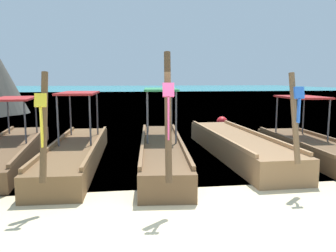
{
  "coord_description": "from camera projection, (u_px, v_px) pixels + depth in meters",
  "views": [
    {
      "loc": [
        -1.3,
        -5.38,
        2.37
      ],
      "look_at": [
        0.0,
        3.61,
        1.1
      ],
      "focal_mm": 35.94,
      "sensor_mm": 36.0,
      "label": 1
    }
  ],
  "objects": [
    {
      "name": "ground",
      "position": [
        198.0,
        218.0,
        5.78
      ],
      "size": [
        120.0,
        120.0,
        0.0
      ],
      "primitive_type": "plane",
      "color": "beige"
    },
    {
      "name": "sea_water",
      "position": [
        126.0,
        91.0,
        66.18
      ],
      "size": [
        120.0,
        120.0,
        0.0
      ],
      "primitive_type": "plane",
      "color": "teal",
      "rests_on": "ground"
    },
    {
      "name": "longtail_boat_violet_ribbon",
      "position": [
        12.0,
        149.0,
        10.0
      ],
      "size": [
        1.84,
        7.25,
        2.68
      ],
      "color": "brown",
      "rests_on": "ground"
    },
    {
      "name": "longtail_boat_yellow_ribbon",
      "position": [
        76.0,
        152.0,
        9.43
      ],
      "size": [
        1.48,
        6.75,
        2.51
      ],
      "color": "brown",
      "rests_on": "ground"
    },
    {
      "name": "longtail_boat_pink_ribbon",
      "position": [
        162.0,
        150.0,
        9.59
      ],
      "size": [
        1.74,
        7.2,
        2.87
      ],
      "color": "brown",
      "rests_on": "ground"
    },
    {
      "name": "longtail_boat_blue_ribbon",
      "position": [
        237.0,
        145.0,
        10.41
      ],
      "size": [
        1.45,
        6.89,
        2.51
      ],
      "color": "olive",
      "rests_on": "ground"
    },
    {
      "name": "longtail_boat_turquoise_ribbon",
      "position": [
        310.0,
        146.0,
        10.43
      ],
      "size": [
        1.62,
        5.66,
        2.4
      ],
      "color": "brown",
      "rests_on": "ground"
    },
    {
      "name": "mooring_buoy_near",
      "position": [
        222.0,
        122.0,
        16.61
      ],
      "size": [
        0.54,
        0.54,
        0.54
      ],
      "color": "red",
      "rests_on": "sea_water"
    }
  ]
}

